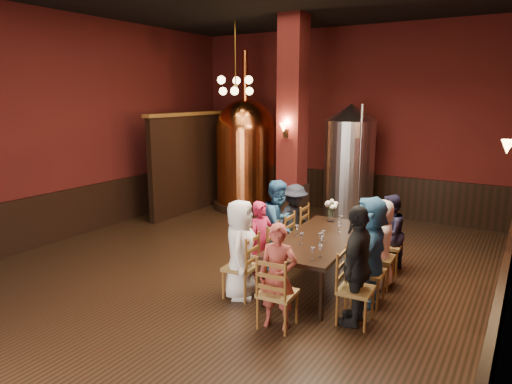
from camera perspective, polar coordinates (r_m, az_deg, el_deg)
The scene contains 39 objects.
room at distance 7.17m, azimuth -3.51°, elevation 6.83°, with size 10.00×10.02×4.50m.
wainscot_right at distance 6.33m, azimuth 28.35°, elevation -11.77°, with size 0.08×9.90×1.00m, color black.
wainscot_back at distance 11.81m, azimuth 10.49°, elevation 0.14°, with size 7.90×0.08×1.00m, color black.
wainscot_left at distance 10.24m, azimuth -21.90°, elevation -2.38°, with size 0.08×9.90×1.00m, color black.
column at distance 9.73m, azimuth 4.58°, elevation 8.19°, with size 0.58×0.58×4.50m, color #45120E.
partition at distance 11.75m, azimuth -7.34°, elevation 3.65°, with size 0.22×3.50×2.40m, color black.
pendant_cluster at distance 10.55m, azimuth -2.57°, elevation 13.14°, with size 0.90×0.90×1.70m, color #A57226, non-canonical shape.
sconce_column at distance 9.46m, azimuth 3.74°, elevation 7.80°, with size 0.20×0.20×0.36m, color black, non-canonical shape.
dining_table at distance 7.15m, azimuth 7.98°, elevation -6.09°, with size 1.16×2.46×0.75m.
chair_0 at distance 6.70m, azimuth -1.97°, elevation -9.33°, with size 0.46×0.46×0.92m, color brown, non-canonical shape.
person_0 at distance 6.61m, azimuth -1.99°, elevation -7.17°, with size 0.71×0.46×1.45m, color white.
chair_1 at distance 7.25m, azimuth 0.65°, elevation -7.62°, with size 0.46×0.46×0.92m, color brown, non-canonical shape.
person_1 at distance 7.19m, azimuth 0.65°, elevation -6.22°, with size 0.47×0.31×1.29m, color #B91F48.
chair_2 at distance 7.81m, azimuth 2.85°, elevation -6.16°, with size 0.46×0.46×0.92m, color brown, non-canonical shape.
person_2 at distance 7.73m, azimuth 2.87°, elevation -4.05°, with size 0.74×0.36×1.52m, color #285785.
chair_3 at distance 8.40m, azimuth 4.76°, elevation -4.87°, with size 0.46×0.46×0.92m, color brown, non-canonical shape.
person_3 at distance 8.34m, azimuth 4.79°, elevation -3.53°, with size 0.86×0.49×1.33m, color black.
chair_4 at distance 6.11m, azimuth 12.37°, elevation -11.81°, with size 0.46×0.46×0.92m, color brown, non-canonical shape.
person_4 at distance 5.98m, azimuth 12.51°, elevation -8.95°, with size 0.92×0.38×1.57m, color black.
chair_5 at distance 6.71m, azimuth 13.91°, elevation -9.66°, with size 0.46×0.46×0.92m, color brown, non-canonical shape.
person_5 at distance 6.60m, azimuth 14.05°, elevation -7.10°, with size 1.44×0.46×1.55m, color teal.
chair_6 at distance 7.31m, azimuth 15.16°, elevation -7.88°, with size 0.46×0.46×0.92m, color brown, non-canonical shape.
person_6 at distance 7.24m, azimuth 15.26°, elevation -6.19°, with size 0.67×0.44×1.37m, color silver.
chair_7 at distance 7.94m, azimuth 16.22°, elevation -6.35°, with size 0.46×0.46×0.92m, color brown, non-canonical shape.
person_7 at distance 7.88m, azimuth 16.30°, elevation -5.00°, with size 0.64×0.31×1.31m, color black.
chair_8 at distance 5.89m, azimuth 2.72°, elevation -12.46°, with size 0.46×0.46×0.92m, color brown, non-canonical shape.
person_8 at distance 5.80m, azimuth 2.74°, elevation -10.50°, with size 0.49×0.32×1.35m, color #A44236.
copper_kettle at distance 11.70m, azimuth -1.30°, elevation 4.92°, with size 1.68×1.68×3.96m.
steel_vessel at distance 10.61m, azimuth 11.57°, elevation 3.44°, with size 1.24×1.24×2.71m.
rose_vase at distance 7.97m, azimuth 9.37°, elevation -1.87°, with size 0.23×0.23×0.39m.
wine_glass_0 at distance 6.92m, azimuth 8.41°, elevation -5.46°, with size 0.07×0.07×0.17m, color white, non-canonical shape.
wine_glass_1 at distance 6.64m, azimuth 8.21°, elevation -6.22°, with size 0.07×0.07×0.17m, color white, non-canonical shape.
wine_glass_2 at distance 7.15m, azimuth 5.14°, elevation -4.80°, with size 0.07×0.07×0.17m, color white, non-canonical shape.
wine_glass_3 at distance 6.15m, azimuth 7.06°, elevation -7.67°, with size 0.07×0.07×0.17m, color white, non-canonical shape.
wine_glass_4 at distance 6.26m, azimuth 8.03°, elevation -7.34°, with size 0.07×0.07×0.17m, color white, non-canonical shape.
wine_glass_5 at distance 7.40m, azimuth 10.34°, elevation -4.36°, with size 0.07×0.07×0.17m, color white, non-canonical shape.
wine_glass_6 at distance 7.79m, azimuth 10.55°, elevation -3.54°, with size 0.07×0.07×0.17m, color white, non-canonical shape.
wine_glass_7 at distance 6.75m, azimuth 5.70°, elevation -5.82°, with size 0.07×0.07×0.17m, color white, non-canonical shape.
wine_glass_8 at distance 6.81m, azimuth 8.04°, elevation -5.72°, with size 0.07×0.07×0.17m, color white, non-canonical shape.
Camera 1 is at (4.09, -5.86, 2.91)m, focal length 32.00 mm.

